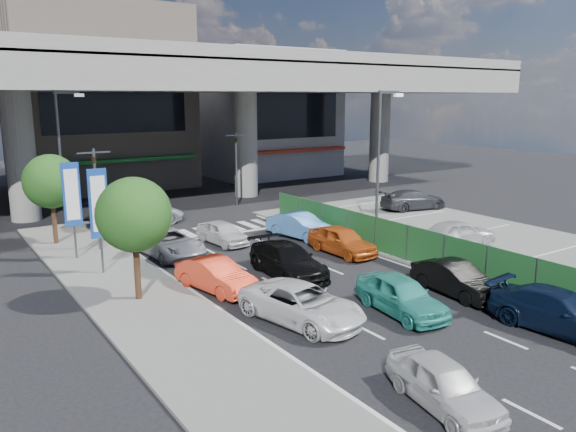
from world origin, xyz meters
TOP-DOWN VIEW (x-y plane):
  - ground at (0.00, 0.00)m, footprint 120.00×120.00m
  - parking_lot at (11.00, 2.00)m, footprint 12.00×28.00m
  - sidewalk_left at (-7.00, 4.00)m, footprint 4.00×30.00m
  - fence_run at (5.30, 1.00)m, footprint 0.16×22.00m
  - expressway at (0.00, 22.00)m, footprint 64.00×14.00m
  - building_center at (0.00, 32.97)m, footprint 14.00×10.90m
  - building_east at (16.00, 31.97)m, footprint 12.00×10.90m
  - traffic_light_left at (-6.20, 12.00)m, footprint 1.60×1.24m
  - traffic_light_right at (5.50, 19.00)m, footprint 1.60×1.24m
  - street_lamp_right at (7.17, 6.00)m, footprint 1.65×0.22m
  - street_lamp_left at (-6.33, 18.00)m, footprint 1.65×0.22m
  - signboard_near at (-7.20, 7.99)m, footprint 0.80×0.14m
  - signboard_far at (-7.60, 10.99)m, footprint 0.80×0.14m
  - tree_near at (-7.00, 4.00)m, footprint 2.80×2.80m
  - tree_far at (-7.80, 14.50)m, footprint 2.80×2.80m
  - van_white_back_left at (-3.13, -7.52)m, footprint 2.07×3.78m
  - minivan_navy_back at (3.69, -6.58)m, footprint 2.44×4.94m
  - sedan_white_mid_left at (-2.97, -1.10)m, footprint 3.14×5.10m
  - taxi_teal_mid at (0.46, -2.45)m, footprint 2.11×4.22m
  - hatch_black_mid_right at (3.67, -2.25)m, footprint 1.68×4.01m
  - taxi_orange_left at (-3.99, 3.45)m, footprint 2.11×4.13m
  - sedan_black_mid at (-0.51, 3.45)m, footprint 2.24×4.87m
  - taxi_orange_right at (3.67, 4.84)m, footprint 1.72×4.09m
  - wagon_silver_front_left at (-3.62, 9.33)m, footprint 2.61×4.89m
  - sedan_white_front_mid at (-0.36, 9.89)m, footprint 1.79×3.70m
  - kei_truck_front_right at (3.78, 8.59)m, footprint 2.23×4.39m
  - crossing_wagon_silver at (-2.39, 16.68)m, footprint 5.24×2.61m
  - parked_sedan_white at (9.57, 2.56)m, footprint 4.26×2.44m
  - parked_sedan_dgrey at (14.71, 10.64)m, footprint 4.96×2.76m
  - traffic_cone at (5.63, 6.13)m, footprint 0.48×0.48m

SIDE VIEW (x-z plane):
  - ground at x=0.00m, z-range 0.00..0.00m
  - parking_lot at x=11.00m, z-range 0.00..0.06m
  - sidewalk_left at x=-7.00m, z-range 0.00..0.12m
  - traffic_cone at x=5.63m, z-range 0.06..0.84m
  - sedan_white_front_mid at x=-0.36m, z-range 0.00..1.22m
  - van_white_back_left at x=-3.13m, z-range 0.00..1.22m
  - hatch_black_mid_right at x=3.67m, z-range 0.00..1.29m
  - taxi_orange_left at x=-3.99m, z-range 0.00..1.30m
  - wagon_silver_front_left at x=-3.62m, z-range 0.00..1.31m
  - sedan_white_mid_left at x=-2.97m, z-range 0.00..1.32m
  - minivan_navy_back at x=3.69m, z-range 0.00..1.38m
  - taxi_teal_mid at x=0.46m, z-range 0.00..1.38m
  - sedan_black_mid at x=-0.51m, z-range 0.00..1.38m
  - taxi_orange_right at x=3.67m, z-range 0.00..1.38m
  - kei_truck_front_right at x=3.78m, z-range 0.00..1.38m
  - crossing_wagon_silver at x=-2.39m, z-range 0.00..1.43m
  - parked_sedan_dgrey at x=14.71m, z-range 0.06..1.42m
  - parked_sedan_white at x=9.57m, z-range 0.06..1.42m
  - fence_run at x=5.30m, z-range 0.00..1.80m
  - signboard_near at x=-7.20m, z-range 0.71..5.41m
  - signboard_far at x=-7.60m, z-range 0.71..5.41m
  - tree_near at x=-7.00m, z-range 0.99..5.79m
  - tree_far at x=-7.80m, z-range 0.99..5.79m
  - traffic_light_left at x=-6.20m, z-range 1.34..6.54m
  - traffic_light_right at x=5.50m, z-range 1.34..6.54m
  - street_lamp_right at x=7.17m, z-range 0.77..8.77m
  - street_lamp_left at x=-6.33m, z-range 0.77..8.77m
  - building_east at x=16.00m, z-range -0.01..11.99m
  - building_center at x=0.00m, z-range -0.01..14.99m
  - expressway at x=0.00m, z-range 3.39..14.14m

